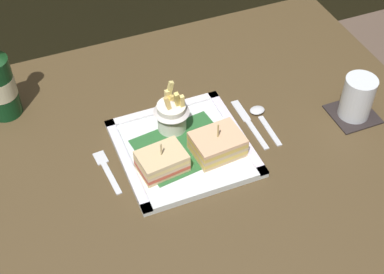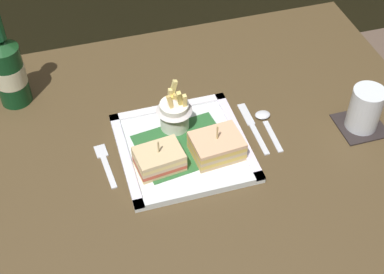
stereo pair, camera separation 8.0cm
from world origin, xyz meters
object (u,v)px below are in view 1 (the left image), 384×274
(sandwich_half_right, at_px, (217,144))
(water_glass, at_px, (357,99))
(fork, at_px, (107,169))
(fries_cup, at_px, (172,112))
(dining_table, at_px, (200,187))
(spoon, at_px, (260,115))
(knife, at_px, (248,122))
(sandwich_half_left, at_px, (162,161))
(square_plate, at_px, (183,148))

(sandwich_half_right, bearing_deg, water_glass, -0.55)
(sandwich_half_right, height_order, fork, sandwich_half_right)
(fries_cup, height_order, fork, fries_cup)
(dining_table, height_order, spoon, spoon)
(knife, bearing_deg, water_glass, -16.27)
(sandwich_half_right, xyz_separation_m, fork, (-0.23, 0.05, -0.03))
(sandwich_half_left, bearing_deg, water_glass, -0.40)
(sandwich_half_left, relative_size, spoon, 0.79)
(square_plate, distance_m, fries_cup, 0.08)
(dining_table, xyz_separation_m, sandwich_half_right, (0.03, -0.03, 0.16))
(sandwich_half_right, height_order, knife, sandwich_half_right)
(dining_table, height_order, fries_cup, fries_cup)
(knife, distance_m, spoon, 0.03)
(sandwich_half_left, distance_m, fries_cup, 0.12)
(square_plate, relative_size, fork, 2.12)
(sandwich_half_left, xyz_separation_m, fork, (-0.10, 0.05, -0.03))
(sandwich_half_left, bearing_deg, dining_table, 15.40)
(sandwich_half_left, height_order, water_glass, water_glass)
(spoon, bearing_deg, sandwich_half_right, -153.34)
(square_plate, relative_size, fries_cup, 2.32)
(square_plate, relative_size, knife, 1.64)
(knife, bearing_deg, fries_cup, 167.16)
(fork, distance_m, knife, 0.33)
(dining_table, height_order, fork, fork)
(fries_cup, relative_size, spoon, 0.90)
(dining_table, distance_m, fries_cup, 0.20)
(sandwich_half_right, bearing_deg, fries_cup, 121.41)
(dining_table, height_order, square_plate, square_plate)
(fries_cup, distance_m, water_glass, 0.41)
(sandwich_half_right, height_order, fries_cup, fries_cup)
(sandwich_half_right, relative_size, spoon, 0.84)
(sandwich_half_left, relative_size, water_glass, 1.03)
(spoon, bearing_deg, fork, -176.67)
(dining_table, bearing_deg, sandwich_half_right, -45.81)
(square_plate, xyz_separation_m, water_glass, (0.40, -0.04, 0.04))
(dining_table, distance_m, spoon, 0.21)
(sandwich_half_right, relative_size, water_glass, 1.09)
(fries_cup, bearing_deg, sandwich_half_left, -120.52)
(water_glass, relative_size, spoon, 0.77)
(water_glass, xyz_separation_m, spoon, (-0.20, 0.07, -0.04))
(dining_table, relative_size, knife, 6.52)
(fork, height_order, knife, same)
(water_glass, bearing_deg, knife, 163.73)
(square_plate, distance_m, sandwich_half_right, 0.08)
(fork, bearing_deg, knife, 2.76)
(sandwich_half_left, relative_size, sandwich_half_right, 0.94)
(dining_table, height_order, knife, knife)
(fries_cup, bearing_deg, dining_table, -64.22)
(square_plate, height_order, water_glass, water_glass)
(knife, relative_size, spoon, 1.28)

